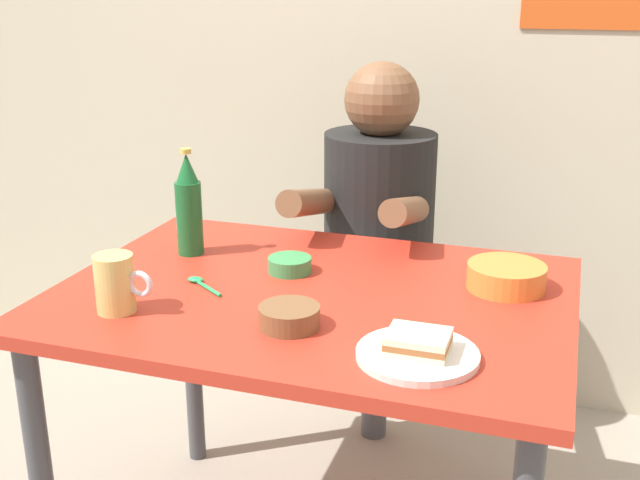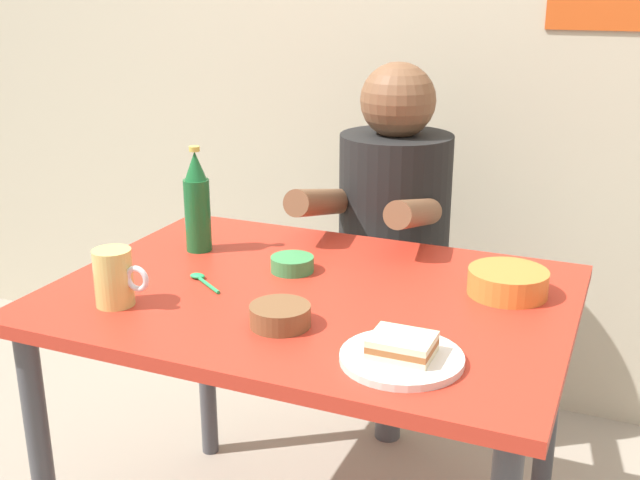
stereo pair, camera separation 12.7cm
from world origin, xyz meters
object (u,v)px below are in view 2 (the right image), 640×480
at_px(stool, 390,337).
at_px(sandwich, 402,345).
at_px(person_seated, 393,206).
at_px(beer_bottle, 197,204).
at_px(plate_orange, 402,358).
at_px(beer_mug, 115,277).
at_px(dip_bowl_green, 292,263).
at_px(dining_table, 311,330).

xyz_separation_m(stool, sandwich, (0.29, -0.87, 0.42)).
distance_m(person_seated, beer_bottle, 0.60).
bearing_deg(plate_orange, beer_mug, 178.83).
xyz_separation_m(stool, dip_bowl_green, (-0.07, -0.54, 0.41)).
relative_size(dining_table, stool, 2.44).
bearing_deg(dip_bowl_green, dining_table, -46.37).
distance_m(dining_table, beer_bottle, 0.44).
relative_size(dining_table, beer_mug, 8.73).
bearing_deg(plate_orange, sandwich, 90.00).
bearing_deg(beer_mug, beer_bottle, 93.75).
distance_m(stool, plate_orange, 1.00).
height_order(stool, sandwich, sandwich).
distance_m(sandwich, beer_bottle, 0.75).
height_order(dining_table, person_seated, person_seated).
bearing_deg(stool, sandwich, -71.44).
bearing_deg(stool, beer_bottle, -125.36).
bearing_deg(sandwich, dip_bowl_green, 137.85).
relative_size(beer_mug, dip_bowl_green, 1.26).
relative_size(dining_table, plate_orange, 5.00).
bearing_deg(dip_bowl_green, sandwich, -42.15).
height_order(stool, beer_mug, beer_mug).
bearing_deg(plate_orange, dip_bowl_green, 137.85).
distance_m(beer_bottle, dip_bowl_green, 0.30).
relative_size(person_seated, dip_bowl_green, 7.20).
xyz_separation_m(person_seated, dip_bowl_green, (-0.07, -0.53, -0.01)).
relative_size(plate_orange, dip_bowl_green, 2.20).
height_order(person_seated, beer_mug, person_seated).
xyz_separation_m(person_seated, beer_bottle, (-0.35, -0.48, 0.09)).
distance_m(person_seated, dip_bowl_green, 0.53).
bearing_deg(dining_table, beer_bottle, 159.47).
height_order(sandwich, dip_bowl_green, sandwich).
bearing_deg(stool, dining_table, -88.83).
distance_m(dining_table, beer_mug, 0.44).
distance_m(plate_orange, dip_bowl_green, 0.49).
bearing_deg(plate_orange, stool, 108.56).
xyz_separation_m(stool, person_seated, (0.00, -0.01, 0.42)).
xyz_separation_m(person_seated, beer_mug, (-0.33, -0.85, 0.03)).
distance_m(plate_orange, beer_bottle, 0.75).
height_order(plate_orange, sandwich, sandwich).
xyz_separation_m(sandwich, beer_mug, (-0.62, 0.01, 0.03)).
bearing_deg(person_seated, sandwich, -71.21).
bearing_deg(stool, dip_bowl_green, -97.85).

